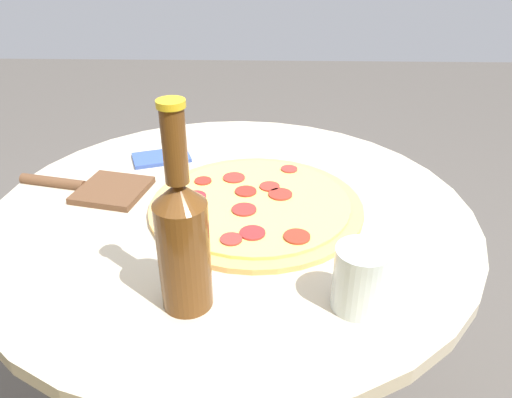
% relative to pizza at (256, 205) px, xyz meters
% --- Properties ---
extents(table, '(0.85, 0.85, 0.77)m').
position_rel_pizza_xyz_m(table, '(0.04, -0.00, -0.20)').
color(table, '#B2A893').
rests_on(table, ground_plane).
extents(pizza, '(0.38, 0.38, 0.02)m').
position_rel_pizza_xyz_m(pizza, '(0.00, 0.00, 0.00)').
color(pizza, tan).
rests_on(pizza, table).
extents(beer_bottle, '(0.07, 0.07, 0.28)m').
position_rel_pizza_xyz_m(beer_bottle, '(0.08, 0.25, 0.10)').
color(beer_bottle, '#563314').
rests_on(beer_bottle, table).
extents(pizza_paddle, '(0.26, 0.14, 0.02)m').
position_rel_pizza_xyz_m(pizza_paddle, '(0.30, -0.06, -0.00)').
color(pizza_paddle, brown).
rests_on(pizza_paddle, table).
extents(drinking_glass, '(0.07, 0.07, 0.09)m').
position_rel_pizza_xyz_m(drinking_glass, '(-0.14, 0.25, 0.04)').
color(drinking_glass, silver).
rests_on(drinking_glass, table).
extents(napkin, '(0.13, 0.11, 0.01)m').
position_rel_pizza_xyz_m(napkin, '(0.21, -0.20, -0.00)').
color(napkin, '#334C99').
rests_on(napkin, table).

